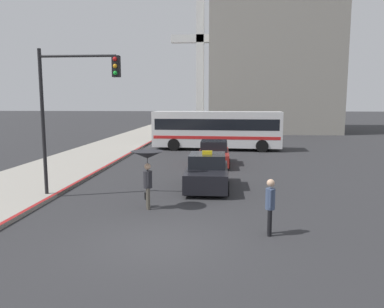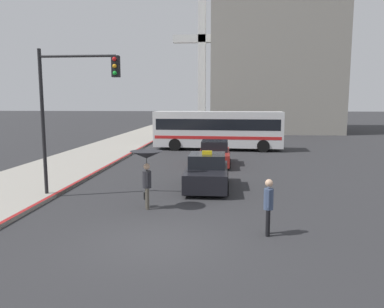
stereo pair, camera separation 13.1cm
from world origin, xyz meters
The scene contains 9 objects.
ground_plane centered at (0.00, 0.00, 0.00)m, with size 300.00×300.00×0.00m, color #2D2D30.
taxi centered at (1.08, 6.63, 0.70)m, with size 1.91×4.09×1.69m.
sedan_red centered at (1.24, 13.01, 0.66)m, with size 1.91×4.42×1.46m.
city_bus centered at (1.31, 20.47, 1.71)m, with size 10.30×3.08×3.07m.
pedestrian_with_umbrella centered at (-0.92, 3.19, 1.73)m, with size 1.16×1.16×2.10m.
pedestrian_man centered at (3.11, 0.82, 0.96)m, with size 0.30×0.43×1.65m.
traffic_light centered at (-4.11, 4.52, 4.04)m, with size 3.22×0.38×5.86m.
building_tower_near centered at (7.99, 41.21, 15.76)m, with size 15.72×13.28×31.51m.
monument_cross centered at (-0.97, 36.16, 8.90)m, with size 6.91×0.90×15.70m.
Camera 1 is at (1.70, -9.74, 3.81)m, focal length 35.00 mm.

